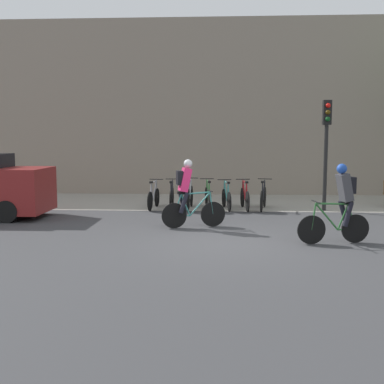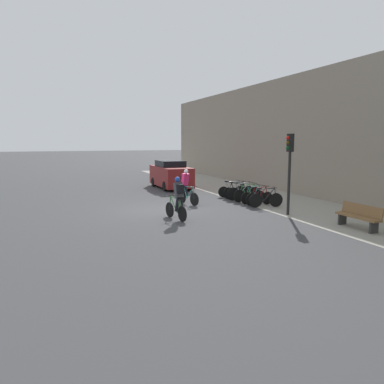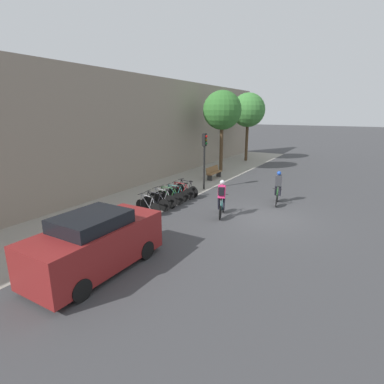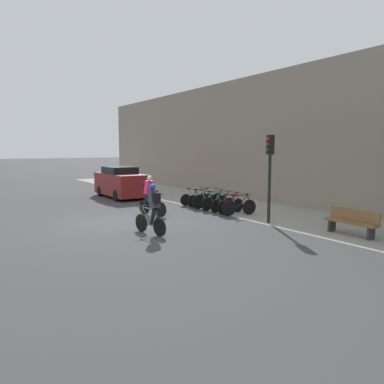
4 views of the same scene
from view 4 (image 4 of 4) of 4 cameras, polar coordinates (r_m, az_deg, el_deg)
name	(u,v)px [view 4 (image 4 of 4)]	position (r m, az deg, el deg)	size (l,w,h in m)	color
ground	(123,223)	(15.17, -10.53, -4.67)	(200.00, 200.00, 0.00)	#3D3D3F
kerb_strip	(250,208)	(18.79, 8.80, -2.42)	(44.00, 4.50, 0.01)	gray
building_facade	(288,137)	(20.37, 14.36, 8.06)	(44.00, 0.60, 7.03)	gray
cyclist_pink	(150,194)	(16.63, -6.49, -0.30)	(1.63, 0.62, 1.77)	black
cyclist_grey	(153,208)	(12.80, -5.97, -2.39)	(1.63, 0.55, 1.76)	black
parked_bike_0	(194,198)	(19.46, 0.34, -0.91)	(0.46, 1.60, 0.94)	black
parked_bike_1	(201,199)	(18.97, 1.34, -1.08)	(0.46, 1.67, 0.95)	black
parked_bike_2	(208,200)	(18.49, 2.39, -1.22)	(0.46, 1.77, 0.99)	black
parked_bike_3	(215,202)	(18.01, 3.50, -1.48)	(0.46, 1.72, 0.97)	black
parked_bike_4	(222,204)	(17.55, 4.66, -1.77)	(0.46, 1.55, 0.94)	black
parked_bike_5	(231,205)	(17.09, 5.89, -1.97)	(0.46, 1.61, 0.96)	black
parked_bike_6	(239,206)	(16.64, 7.18, -2.19)	(0.49, 1.68, 0.97)	black
traffic_light_pole	(270,162)	(14.96, 11.75, 4.46)	(0.26, 0.30, 3.47)	black
bench	(352,221)	(13.90, 23.17, -4.15)	(1.85, 0.44, 0.89)	brown
parked_car	(121,183)	(22.86, -10.83, 1.41)	(4.30, 1.84, 1.85)	maroon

